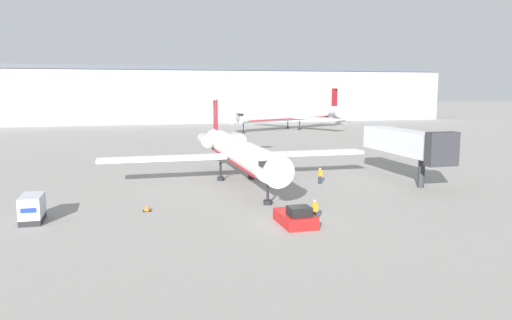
{
  "coord_description": "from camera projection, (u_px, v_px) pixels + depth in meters",
  "views": [
    {
      "loc": [
        -12.48,
        -35.24,
        10.49
      ],
      "look_at": [
        0.0,
        11.41,
        3.49
      ],
      "focal_mm": 35.0,
      "sensor_mm": 36.0,
      "label": 1
    }
  ],
  "objects": [
    {
      "name": "worker_near_tug",
      "position": [
        315.0,
        211.0,
        38.99
      ],
      "size": [
        0.4,
        0.26,
        1.85
      ],
      "color": "#232838",
      "rests_on": "ground"
    },
    {
      "name": "terminal_building",
      "position": [
        164.0,
        95.0,
        151.89
      ],
      "size": [
        180.0,
        16.8,
        16.92
      ],
      "color": "#9EA3AD",
      "rests_on": "ground"
    },
    {
      "name": "worker_by_wing",
      "position": [
        320.0,
        175.0,
        54.81
      ],
      "size": [
        0.4,
        0.25,
        1.81
      ],
      "color": "#232838",
      "rests_on": "ground"
    },
    {
      "name": "ground_plane",
      "position": [
        294.0,
        225.0,
        38.38
      ],
      "size": [
        600.0,
        600.0,
        0.0
      ],
      "primitive_type": "plane",
      "color": "gray"
    },
    {
      "name": "jet_bridge",
      "position": [
        407.0,
        143.0,
        55.35
      ],
      "size": [
        3.2,
        14.72,
        6.19
      ],
      "color": "#2D2D33",
      "rests_on": "ground"
    },
    {
      "name": "luggage_cart",
      "position": [
        32.0,
        208.0,
        39.31
      ],
      "size": [
        1.6,
        3.29,
        2.13
      ],
      "color": "#232326",
      "rests_on": "ground"
    },
    {
      "name": "airplane_parked_far_left",
      "position": [
        291.0,
        114.0,
        126.04
      ],
      "size": [
        35.87,
        28.81,
        10.6
      ],
      "color": "white",
      "rests_on": "ground"
    },
    {
      "name": "pushback_tug",
      "position": [
        295.0,
        217.0,
        38.49
      ],
      "size": [
        2.36,
        4.2,
        1.63
      ],
      "color": "#B21919",
      "rests_on": "ground"
    },
    {
      "name": "airplane_main",
      "position": [
        237.0,
        150.0,
        56.3
      ],
      "size": [
        30.54,
        29.5,
        9.06
      ],
      "color": "white",
      "rests_on": "ground"
    },
    {
      "name": "traffic_cone_left",
      "position": [
        147.0,
        208.0,
        42.77
      ],
      "size": [
        0.68,
        0.68,
        0.6
      ],
      "color": "black",
      "rests_on": "ground"
    }
  ]
}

